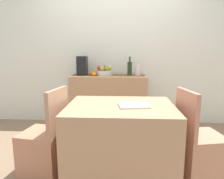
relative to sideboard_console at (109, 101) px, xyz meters
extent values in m
cube|color=#846B53|center=(0.11, -0.92, -0.44)|extent=(6.40, 6.40, 0.02)
cube|color=silver|center=(0.11, 0.26, 0.92)|extent=(6.40, 0.06, 2.70)
cube|color=tan|center=(0.00, 0.00, 0.00)|extent=(1.24, 0.42, 0.86)
cube|color=brown|center=(0.00, 0.00, 0.43)|extent=(1.16, 0.32, 0.01)
cylinder|color=silver|center=(-0.07, 0.00, 0.48)|extent=(0.27, 0.27, 0.08)
sphere|color=red|center=(-0.06, 0.00, 0.55)|extent=(0.08, 0.08, 0.08)
sphere|color=olive|center=(-0.02, -0.06, 0.55)|extent=(0.07, 0.07, 0.07)
sphere|color=red|center=(-0.15, -0.04, 0.55)|extent=(0.07, 0.07, 0.07)
sphere|color=gold|center=(0.02, 0.01, 0.55)|extent=(0.07, 0.07, 0.07)
sphere|color=#85B32D|center=(-0.09, -0.09, 0.55)|extent=(0.07, 0.07, 0.07)
cylinder|color=#223419|center=(0.34, 0.00, 0.54)|extent=(0.07, 0.07, 0.22)
cylinder|color=#223419|center=(0.34, 0.00, 0.69)|extent=(0.03, 0.03, 0.08)
cube|color=black|center=(-0.43, 0.00, 0.59)|extent=(0.16, 0.18, 0.31)
cylinder|color=silver|center=(0.47, 0.00, 0.52)|extent=(0.10, 0.10, 0.17)
sphere|color=orange|center=(-0.26, -0.03, 0.47)|extent=(0.07, 0.07, 0.07)
sphere|color=orange|center=(-0.22, -0.11, 0.47)|extent=(0.08, 0.08, 0.08)
cube|color=tan|center=(0.22, -1.43, -0.06)|extent=(1.04, 0.81, 0.74)
cube|color=white|center=(0.34, -1.46, 0.32)|extent=(0.31, 0.25, 0.02)
cube|color=tan|center=(-0.58, -1.43, -0.21)|extent=(0.46, 0.46, 0.45)
cube|color=tan|center=(-0.40, -1.45, 0.24)|extent=(0.10, 0.40, 0.45)
cube|color=tan|center=(1.02, -1.43, -0.21)|extent=(0.47, 0.47, 0.45)
cube|color=tan|center=(0.84, -1.46, 0.24)|extent=(0.11, 0.40, 0.45)
camera|label=1|loc=(0.24, -3.41, 0.83)|focal=33.72mm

